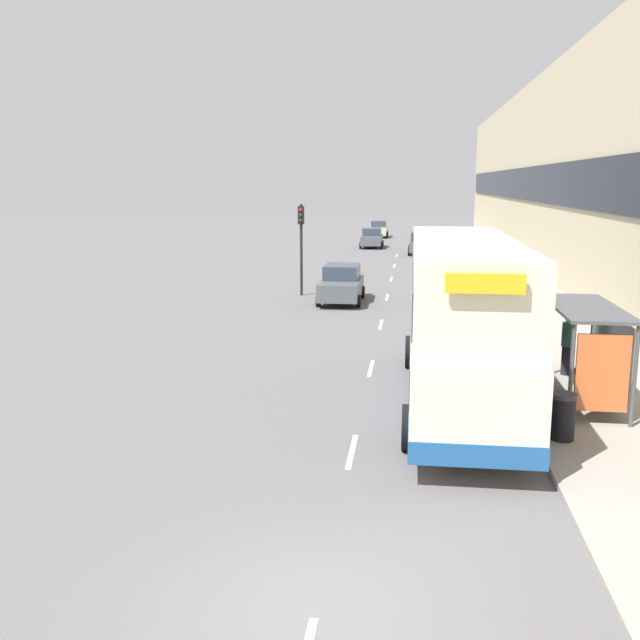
{
  "coord_description": "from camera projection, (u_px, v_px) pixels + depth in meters",
  "views": [
    {
      "loc": [
        1.17,
        -8.69,
        5.7
      ],
      "look_at": [
        -2.66,
        21.06,
        -0.1
      ],
      "focal_mm": 40.0,
      "sensor_mm": 36.0,
      "label": 1
    }
  ],
  "objects": [
    {
      "name": "ground_plane",
      "position": [
        316.0,
        609.0,
        9.69
      ],
      "size": [
        220.0,
        220.0,
        0.0
      ],
      "primitive_type": "plane",
      "color": "#5B595B"
    },
    {
      "name": "pavement",
      "position": [
        494.0,
        271.0,
        46.35
      ],
      "size": [
        5.0,
        93.0,
        0.14
      ],
      "color": "gray",
      "rests_on": "ground_plane"
    },
    {
      "name": "terrace_facade",
      "position": [
        563.0,
        174.0,
        44.68
      ],
      "size": [
        3.1,
        93.0,
        12.49
      ],
      "color": "#C6B793",
      "rests_on": "ground_plane"
    },
    {
      "name": "lane_mark_1",
      "position": [
        352.0,
        451.0,
        15.35
      ],
      "size": [
        0.12,
        2.0,
        0.01
      ],
      "color": "silver",
      "rests_on": "ground_plane"
    },
    {
      "name": "lane_mark_2",
      "position": [
        371.0,
        368.0,
        22.21
      ],
      "size": [
        0.12,
        2.0,
        0.01
      ],
      "color": "silver",
      "rests_on": "ground_plane"
    },
    {
      "name": "lane_mark_3",
      "position": [
        381.0,
        324.0,
        29.07
      ],
      "size": [
        0.12,
        2.0,
        0.01
      ],
      "color": "silver",
      "rests_on": "ground_plane"
    },
    {
      "name": "lane_mark_4",
      "position": [
        387.0,
        297.0,
        35.93
      ],
      "size": [
        0.12,
        2.0,
        0.01
      ],
      "color": "silver",
      "rests_on": "ground_plane"
    },
    {
      "name": "lane_mark_5",
      "position": [
        391.0,
        279.0,
        42.79
      ],
      "size": [
        0.12,
        2.0,
        0.01
      ],
      "color": "silver",
      "rests_on": "ground_plane"
    },
    {
      "name": "lane_mark_6",
      "position": [
        394.0,
        266.0,
        49.66
      ],
      "size": [
        0.12,
        2.0,
        0.01
      ],
      "color": "silver",
      "rests_on": "ground_plane"
    },
    {
      "name": "lane_mark_7",
      "position": [
        397.0,
        256.0,
        56.52
      ],
      "size": [
        0.12,
        2.0,
        0.01
      ],
      "color": "silver",
      "rests_on": "ground_plane"
    },
    {
      "name": "bus_shelter",
      "position": [
        594.0,
        338.0,
        17.84
      ],
      "size": [
        1.6,
        4.2,
        2.48
      ],
      "color": "#4C4C51",
      "rests_on": "ground_plane"
    },
    {
      "name": "double_decker_bus_near",
      "position": [
        461.0,
        319.0,
        18.18
      ],
      "size": [
        2.85,
        10.95,
        4.3
      ],
      "color": "beige",
      "rests_on": "ground_plane"
    },
    {
      "name": "car_0",
      "position": [
        421.0,
        244.0,
        57.31
      ],
      "size": [
        2.09,
        4.21,
        1.76
      ],
      "color": "#4C5156",
      "rests_on": "ground_plane"
    },
    {
      "name": "car_1",
      "position": [
        372.0,
        238.0,
        63.18
      ],
      "size": [
        2.0,
        4.02,
        1.72
      ],
      "rotation": [
        0.0,
        0.0,
        3.14
      ],
      "color": "#4C5156",
      "rests_on": "ground_plane"
    },
    {
      "name": "car_2",
      "position": [
        341.0,
        284.0,
        34.43
      ],
      "size": [
        2.07,
        4.59,
        1.79
      ],
      "rotation": [
        0.0,
        0.0,
        3.14
      ],
      "color": "#4C5156",
      "rests_on": "ground_plane"
    },
    {
      "name": "car_3",
      "position": [
        379.0,
        229.0,
        75.25
      ],
      "size": [
        1.95,
        4.31,
        1.72
      ],
      "rotation": [
        0.0,
        0.0,
        3.14
      ],
      "color": "#B7B799",
      "rests_on": "ground_plane"
    },
    {
      "name": "pedestrian_2",
      "position": [
        567.0,
        344.0,
        20.83
      ],
      "size": [
        0.36,
        0.36,
        1.8
      ],
      "color": "#23232D",
      "rests_on": "ground_plane"
    },
    {
      "name": "litter_bin",
      "position": [
        563.0,
        416.0,
        15.6
      ],
      "size": [
        0.55,
        0.55,
        1.05
      ],
      "color": "black",
      "rests_on": "ground_plane"
    },
    {
      "name": "traffic_light_far_kerb",
      "position": [
        301.0,
        234.0,
        36.03
      ],
      "size": [
        0.3,
        0.32,
        4.64
      ],
      "color": "black",
      "rests_on": "ground_plane"
    }
  ]
}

